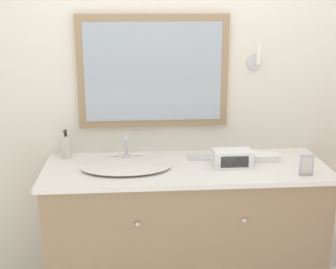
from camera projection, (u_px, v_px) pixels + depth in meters
The scene contains 8 objects.
wall_back at pixel (180, 96), 3.03m from camera, with size 8.00×0.18×2.55m.
vanity_counter at pixel (185, 234), 2.94m from camera, with size 1.71×0.61×0.91m.
sink_basin at pixel (126, 166), 2.76m from camera, with size 0.53×0.36×0.16m.
soap_bottle at pixel (66, 146), 2.95m from camera, with size 0.06×0.06×0.18m.
appliance_box at pixel (233, 159), 2.79m from camera, with size 0.23×0.12×0.10m.
picture_frame at pixel (307, 165), 2.64m from camera, with size 0.08×0.01×0.13m.
hand_towel_near_sink at pixel (266, 157), 2.91m from camera, with size 0.16×0.12×0.04m.
metal_tray at pixel (201, 158), 2.95m from camera, with size 0.16×0.10×0.01m.
Camera 1 is at (-0.31, -2.30, 1.87)m, focal length 50.00 mm.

